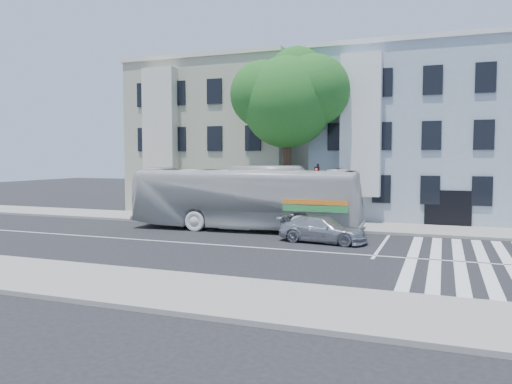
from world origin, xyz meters
The scene contains 10 objects.
ground centered at (0.00, 0.00, 0.00)m, with size 120.00×120.00×0.00m, color black.
sidewalk_far centered at (0.00, 8.00, 0.07)m, with size 80.00×4.00×0.15m, color gray.
sidewalk_near centered at (0.00, -8.00, 0.07)m, with size 80.00×4.00×0.15m, color gray.
building_left centered at (-7.00, 15.00, 5.50)m, with size 12.00×10.00×11.00m, color #A7A88D.
building_right centered at (7.00, 15.00, 5.50)m, with size 12.00×10.00×11.00m, color #93A1AF.
street_tree centered at (0.06, 8.74, 7.83)m, with size 7.30×5.90×11.10m.
bus centered at (-1.39, 5.11, 1.83)m, with size 13.10×3.07×3.65m, color silver.
sedan centered at (3.70, 2.50, 0.63)m, with size 4.32×1.76×1.26m, color #B2B4B9.
hedge centered at (-4.44, 6.30, 0.50)m, with size 8.50×0.84×0.70m, color #2A591D, non-canonical shape.
traffic_signal centered at (2.57, 5.94, 2.43)m, with size 0.37×0.51×3.77m.
Camera 1 is at (9.13, -21.10, 4.13)m, focal length 35.00 mm.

